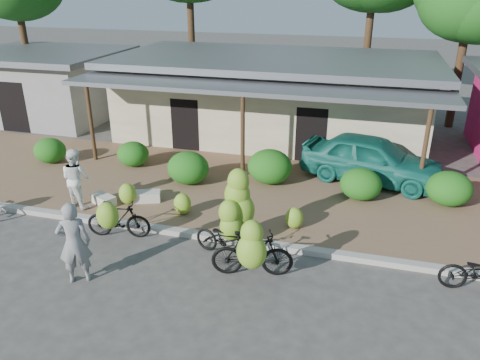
# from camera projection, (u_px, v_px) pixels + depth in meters

# --- Properties ---
(ground) EXTENTS (100.00, 100.00, 0.00)m
(ground) POSITION_uv_depth(u_px,v_px,m) (171.00, 282.00, 10.46)
(ground) COLOR #43413F
(ground) RESTS_ON ground
(sidewalk) EXTENTS (60.00, 6.00, 0.12)m
(sidewalk) POSITION_uv_depth(u_px,v_px,m) (233.00, 190.00, 14.86)
(sidewalk) COLOR brown
(sidewalk) RESTS_ON ground
(curb) EXTENTS (60.00, 0.25, 0.15)m
(curb) POSITION_uv_depth(u_px,v_px,m) (201.00, 235.00, 12.20)
(curb) COLOR #A8A399
(curb) RESTS_ON ground
(shop_main) EXTENTS (13.00, 8.50, 3.35)m
(shop_main) POSITION_uv_depth(u_px,v_px,m) (273.00, 96.00, 19.44)
(shop_main) COLOR beige
(shop_main) RESTS_ON ground
(shop_grey) EXTENTS (7.00, 6.00, 3.15)m
(shop_grey) POSITION_uv_depth(u_px,v_px,m) (47.00, 84.00, 22.24)
(shop_grey) COLOR gray
(shop_grey) RESTS_ON ground
(hedge_0) EXTENTS (1.15, 1.04, 0.90)m
(hedge_0) POSITION_uv_depth(u_px,v_px,m) (50.00, 150.00, 16.75)
(hedge_0) COLOR #1A6216
(hedge_0) RESTS_ON sidewalk
(hedge_1) EXTENTS (1.13, 1.01, 0.88)m
(hedge_1) POSITION_uv_depth(u_px,v_px,m) (133.00, 154.00, 16.44)
(hedge_1) COLOR #1A6216
(hedge_1) RESTS_ON sidewalk
(hedge_2) EXTENTS (1.35, 1.22, 1.06)m
(hedge_2) POSITION_uv_depth(u_px,v_px,m) (188.00, 168.00, 15.00)
(hedge_2) COLOR #1A6216
(hedge_2) RESTS_ON sidewalk
(hedge_3) EXTENTS (1.44, 1.29, 1.12)m
(hedge_3) POSITION_uv_depth(u_px,v_px,m) (270.00, 167.00, 15.01)
(hedge_3) COLOR #1A6216
(hedge_3) RESTS_ON sidewalk
(hedge_4) EXTENTS (1.23, 1.11, 0.96)m
(hedge_4) POSITION_uv_depth(u_px,v_px,m) (361.00, 184.00, 13.93)
(hedge_4) COLOR #1A6216
(hedge_4) RESTS_ON sidewalk
(hedge_5) EXTENTS (1.31, 1.18, 1.02)m
(hedge_5) POSITION_uv_depth(u_px,v_px,m) (449.00, 189.00, 13.56)
(hedge_5) COLOR #1A6216
(hedge_5) RESTS_ON sidewalk
(bike_left) EXTENTS (1.74, 1.26, 1.31)m
(bike_left) POSITION_uv_depth(u_px,v_px,m) (117.00, 219.00, 11.95)
(bike_left) COLOR black
(bike_left) RESTS_ON ground
(bike_center) EXTENTS (1.85, 1.37, 2.12)m
(bike_center) POSITION_uv_depth(u_px,v_px,m) (233.00, 221.00, 11.33)
(bike_center) COLOR black
(bike_center) RESTS_ON ground
(bike_right) EXTENTS (1.92, 1.36, 1.73)m
(bike_right) POSITION_uv_depth(u_px,v_px,m) (252.00, 252.00, 10.27)
(bike_right) COLOR black
(bike_right) RESTS_ON ground
(loose_banana_a) EXTENTS (0.52, 0.44, 0.65)m
(loose_banana_a) POSITION_uv_depth(u_px,v_px,m) (128.00, 194.00, 13.68)
(loose_banana_a) COLOR #97B42D
(loose_banana_a) RESTS_ON sidewalk
(loose_banana_b) EXTENTS (0.50, 0.43, 0.63)m
(loose_banana_b) POSITION_uv_depth(u_px,v_px,m) (182.00, 204.00, 13.10)
(loose_banana_b) COLOR #97B42D
(loose_banana_b) RESTS_ON sidewalk
(loose_banana_c) EXTENTS (0.48, 0.40, 0.59)m
(loose_banana_c) POSITION_uv_depth(u_px,v_px,m) (294.00, 218.00, 12.36)
(loose_banana_c) COLOR #97B42D
(loose_banana_c) RESTS_ON sidewalk
(sack_near) EXTENTS (0.94, 0.68, 0.30)m
(sack_near) POSITION_uv_depth(u_px,v_px,m) (146.00, 196.00, 13.92)
(sack_near) COLOR silver
(sack_near) RESTS_ON sidewalk
(sack_far) EXTENTS (0.84, 0.66, 0.28)m
(sack_far) POSITION_uv_depth(u_px,v_px,m) (104.00, 200.00, 13.73)
(sack_far) COLOR silver
(sack_far) RESTS_ON sidewalk
(vendor) EXTENTS (0.84, 0.75, 1.93)m
(vendor) POSITION_uv_depth(u_px,v_px,m) (74.00, 243.00, 10.14)
(vendor) COLOR gray
(vendor) RESTS_ON ground
(bystander) EXTENTS (0.99, 0.86, 1.75)m
(bystander) POSITION_uv_depth(u_px,v_px,m) (76.00, 178.00, 13.35)
(bystander) COLOR white
(bystander) RESTS_ON sidewalk
(teal_van) EXTENTS (4.77, 2.75, 1.53)m
(teal_van) POSITION_uv_depth(u_px,v_px,m) (372.00, 159.00, 15.10)
(teal_van) COLOR #186F61
(teal_van) RESTS_ON sidewalk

